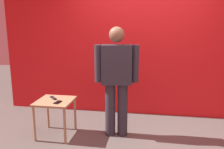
% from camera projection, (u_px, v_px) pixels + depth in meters
% --- Properties ---
extents(back_wall_red, '(5.30, 0.12, 2.83)m').
position_uv_depth(back_wall_red, '(143.00, 39.00, 4.28)').
color(back_wall_red, red).
rests_on(back_wall_red, ground_plane).
extents(standing_person, '(0.65, 0.27, 1.64)m').
position_uv_depth(standing_person, '(117.00, 77.00, 3.47)').
color(standing_person, '#2D2D38').
rests_on(standing_person, ground_plane).
extents(side_table, '(0.52, 0.52, 0.56)m').
position_uv_depth(side_table, '(55.00, 106.00, 3.54)').
color(side_table, tan).
rests_on(side_table, ground_plane).
extents(cell_phone, '(0.09, 0.15, 0.01)m').
position_uv_depth(cell_phone, '(58.00, 102.00, 3.42)').
color(cell_phone, black).
rests_on(cell_phone, side_table).
extents(tv_remote, '(0.15, 0.15, 0.02)m').
position_uv_depth(tv_remote, '(53.00, 98.00, 3.60)').
color(tv_remote, black).
rests_on(tv_remote, side_table).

